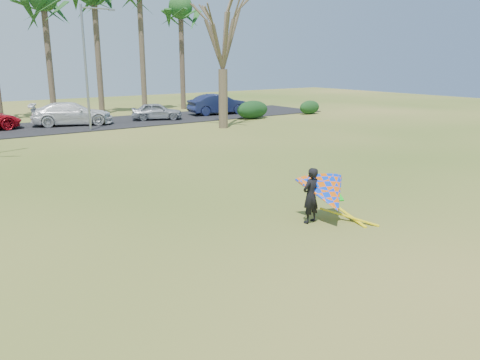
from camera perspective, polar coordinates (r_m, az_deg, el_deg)
ground at (r=12.93m, az=5.19°, el=-6.54°), size 100.00×100.00×0.00m
parking_strip at (r=35.31m, az=-22.36°, el=5.93°), size 46.00×7.00×0.06m
palm_9 at (r=45.93m, az=-7.26°, el=20.05°), size 4.84×4.84×10.84m
bare_tree_right at (r=32.55m, az=-2.14°, el=17.89°), size 6.27×6.27×9.21m
streetlight at (r=32.70m, az=-18.07°, el=13.52°), size 2.28×0.18×8.00m
hedge_near at (r=37.84m, az=1.53°, el=8.56°), size 2.89×1.31×1.44m
hedge_far at (r=41.60m, az=8.48°, el=8.76°), size 2.11×0.99×1.17m
car_3 at (r=35.82m, az=-19.78°, el=7.62°), size 5.98×3.83×1.61m
car_4 at (r=37.37m, az=-10.11°, el=8.26°), size 4.14×3.00×1.31m
car_5 at (r=40.60m, az=-2.64°, el=9.22°), size 5.35×2.45×1.70m
kite_flyer at (r=13.76m, az=10.50°, el=-1.71°), size 2.13×2.39×2.02m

